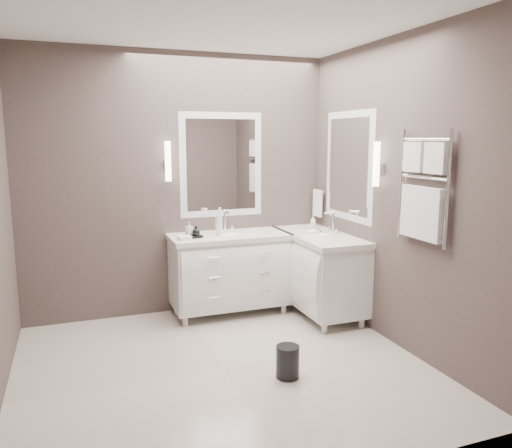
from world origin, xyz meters
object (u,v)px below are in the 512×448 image
object	(u,v)px
towel_ladder	(423,194)
waste_bin	(288,362)
vanity_back	(230,268)
vanity_right	(319,268)

from	to	relation	value
towel_ladder	waste_bin	world-z (taller)	towel_ladder
towel_ladder	waste_bin	bearing A→B (deg)	176.18
vanity_back	vanity_right	xyz separation A→B (m)	(0.88, -0.33, 0.00)
vanity_back	waste_bin	world-z (taller)	vanity_back
vanity_back	towel_ladder	world-z (taller)	towel_ladder
vanity_right	towel_ladder	size ratio (longest dim) A/B	1.38
vanity_right	towel_ladder	xyz separation A→B (m)	(0.23, -1.30, 0.91)
vanity_back	waste_bin	size ratio (longest dim) A/B	4.89
vanity_back	vanity_right	distance (m)	0.93
vanity_right	vanity_back	bearing A→B (deg)	159.62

